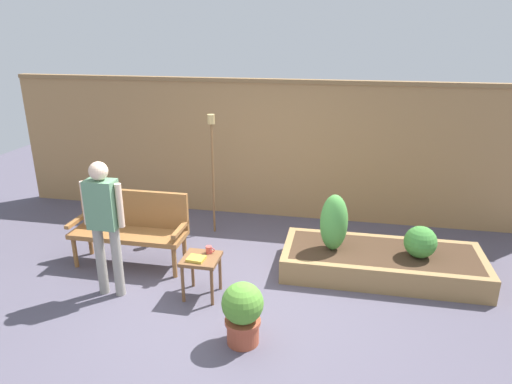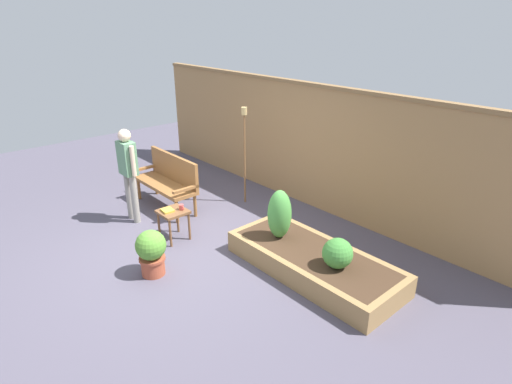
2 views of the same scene
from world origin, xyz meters
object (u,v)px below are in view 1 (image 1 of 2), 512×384
at_px(book_on_table, 196,259).
at_px(shrub_near_bench, 334,223).
at_px(side_table, 201,264).
at_px(cup_on_table, 209,250).
at_px(person_by_bench, 104,218).
at_px(shrub_far_corner, 420,242).
at_px(garden_bench, 131,223).
at_px(potted_boxwood, 243,311).
at_px(tiki_torch, 212,154).

height_order(book_on_table, shrub_near_bench, shrub_near_bench).
distance_m(side_table, book_on_table, 0.13).
bearing_deg(book_on_table, cup_on_table, 69.62).
bearing_deg(person_by_bench, shrub_far_corner, 16.39).
bearing_deg(person_by_bench, cup_on_table, 14.38).
bearing_deg(garden_bench, shrub_near_bench, 5.66).
bearing_deg(potted_boxwood, book_on_table, 135.74).
distance_m(side_table, person_by_bench, 1.16).
height_order(cup_on_table, tiki_torch, tiki_torch).
distance_m(book_on_table, shrub_far_corner, 2.62).
distance_m(book_on_table, tiki_torch, 1.94).
bearing_deg(book_on_table, garden_bench, 153.73).
bearing_deg(shrub_near_bench, cup_on_table, -151.37).
relative_size(cup_on_table, tiki_torch, 0.06).
bearing_deg(potted_boxwood, garden_bench, 142.87).
xyz_separation_m(cup_on_table, person_by_bench, (-1.08, -0.28, 0.41)).
xyz_separation_m(cup_on_table, shrub_far_corner, (2.36, 0.74, -0.03)).
distance_m(side_table, shrub_near_bench, 1.66).
distance_m(side_table, tiki_torch, 1.92).
bearing_deg(garden_bench, person_by_bench, -83.21).
distance_m(cup_on_table, book_on_table, 0.21).
relative_size(garden_bench, cup_on_table, 13.83).
relative_size(cup_on_table, potted_boxwood, 0.16).
bearing_deg(book_on_table, side_table, 71.36).
xyz_separation_m(potted_boxwood, shrub_far_corner, (1.79, 1.57, 0.14)).
xyz_separation_m(garden_bench, side_table, (1.11, -0.60, -0.15)).
bearing_deg(person_by_bench, garden_bench, 96.79).
height_order(garden_bench, shrub_far_corner, garden_bench).
relative_size(side_table, tiki_torch, 0.27).
xyz_separation_m(garden_bench, shrub_near_bench, (2.52, 0.25, 0.11)).
bearing_deg(cup_on_table, shrub_near_bench, 28.63).
bearing_deg(shrub_far_corner, shrub_near_bench, 180.00).
distance_m(side_table, potted_boxwood, 0.96).
height_order(cup_on_table, book_on_table, cup_on_table).
xyz_separation_m(potted_boxwood, tiki_torch, (-0.98, 2.43, 0.85)).
distance_m(cup_on_table, person_by_bench, 1.19).
bearing_deg(shrub_near_bench, garden_bench, -174.34).
height_order(garden_bench, tiki_torch, tiki_torch).
distance_m(potted_boxwood, person_by_bench, 1.84).
relative_size(shrub_far_corner, tiki_torch, 0.22).
relative_size(tiki_torch, person_by_bench, 1.12).
relative_size(book_on_table, shrub_near_bench, 0.26).
height_order(side_table, tiki_torch, tiki_torch).
relative_size(potted_boxwood, shrub_far_corner, 1.67).
bearing_deg(cup_on_table, tiki_torch, 104.43).
bearing_deg(person_by_bench, potted_boxwood, -18.64).
xyz_separation_m(garden_bench, potted_boxwood, (1.74, -1.32, -0.20)).
bearing_deg(garden_bench, book_on_table, -31.94).
distance_m(shrub_far_corner, tiki_torch, 2.99).
relative_size(garden_bench, person_by_bench, 0.92).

